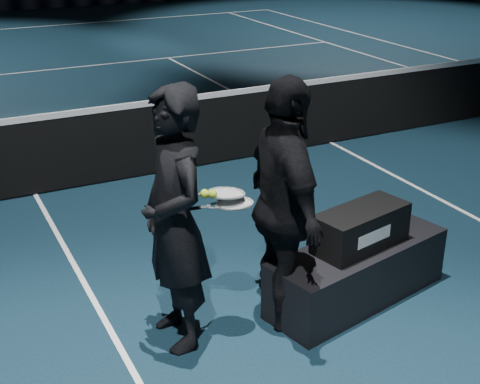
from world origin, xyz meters
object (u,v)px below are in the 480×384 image
object	(u,v)px
player_bench	(357,272)
racket_lower	(234,203)
racket_bag	(361,228)
player_b	(285,207)
racket_upper	(226,193)
player_a	(175,221)
tennis_balls	(208,191)

from	to	relation	value
player_bench	racket_lower	distance (m)	1.40
racket_lower	racket_bag	bearing A→B (deg)	5.88
player_b	racket_bag	bearing A→B (deg)	-81.82
player_b	player_bench	bearing A→B (deg)	-81.82
player_bench	racket_lower	xyz separation A→B (m)	(-1.12, 0.07, 0.83)
racket_bag	racket_upper	distance (m)	1.26
racket_bag	racket_lower	distance (m)	1.20
player_b	racket_upper	bearing A→B (deg)	83.97
player_bench	player_a	size ratio (longest dim) A/B	0.83
player_a	racket_bag	bearing A→B (deg)	83.72
racket_upper	tennis_balls	size ratio (longest dim) A/B	5.67
player_bench	player_b	bearing A→B (deg)	166.97
player_b	tennis_balls	bearing A→B (deg)	88.57
racket_bag	racket_upper	bearing A→B (deg)	161.52
racket_bag	tennis_balls	bearing A→B (deg)	162.64
player_b	racket_lower	size ratio (longest dim) A/B	2.95
player_a	racket_upper	distance (m)	0.43
racket_bag	player_b	bearing A→B (deg)	166.97
racket_lower	player_a	bearing A→B (deg)	180.00
player_bench	player_b	size ratio (longest dim) A/B	0.83
racket_upper	player_a	bearing A→B (deg)	-178.29
player_a	tennis_balls	distance (m)	0.32
player_bench	racket_lower	world-z (taller)	racket_lower
player_a	racket_lower	distance (m)	0.46
player_bench	racket_bag	world-z (taller)	racket_bag
racket_bag	player_a	size ratio (longest dim) A/B	0.42
tennis_balls	player_a	bearing A→B (deg)	171.50
racket_lower	racket_upper	world-z (taller)	racket_upper
player_a	racket_lower	bearing A→B (deg)	79.52
tennis_balls	player_bench	bearing A→B (deg)	-4.83
racket_bag	player_bench	bearing A→B (deg)	0.00
player_a	player_b	distance (m)	0.85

